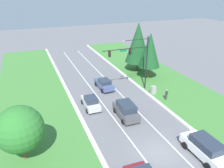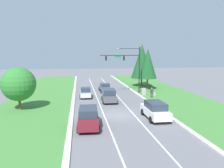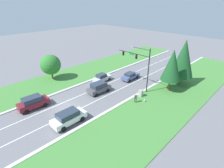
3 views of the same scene
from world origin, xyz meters
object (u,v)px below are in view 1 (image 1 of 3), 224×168
oak_near_left_tree (20,129)px  conifer_far_right_tree (138,42)px  graphite_suv (126,110)px  utility_cabinet (153,90)px  traffic_signal_mast (135,57)px  silver_sedan (91,102)px  slate_blue_sedan (104,84)px  conifer_near_right_tree (150,50)px  fire_hydrant (167,93)px  pedestrian (166,94)px  white_suv (205,148)px

oak_near_left_tree → conifer_far_right_tree: size_ratio=0.60×
graphite_suv → utility_cabinet: 7.97m
traffic_signal_mast → utility_cabinet: size_ratio=6.61×
silver_sedan → conifer_far_right_tree: (12.71, 10.53, 4.80)m
traffic_signal_mast → utility_cabinet: bearing=-44.2°
slate_blue_sedan → conifer_near_right_tree: 9.93m
silver_sedan → conifer_near_right_tree: size_ratio=0.52×
silver_sedan → slate_blue_sedan: 6.35m
fire_hydrant → utility_cabinet: bearing=144.4°
graphite_suv → silver_sedan: 5.24m
slate_blue_sedan → pedestrian: 9.99m
pedestrian → oak_near_left_tree: bearing=-6.8°
traffic_signal_mast → white_suv: traffic_signal_mast is taller
graphite_suv → silver_sedan: graphite_suv is taller
graphite_suv → pedestrian: size_ratio=2.74×
oak_near_left_tree → silver_sedan: bearing=39.1°
white_suv → fire_hydrant: bearing=70.3°
silver_sedan → conifer_far_right_tree: conifer_far_right_tree is taller
silver_sedan → fire_hydrant: bearing=-3.1°
graphite_suv → conifer_near_right_tree: 14.27m
silver_sedan → fire_hydrant: 11.84m
graphite_suv → fire_hydrant: graphite_suv is taller
slate_blue_sedan → conifer_near_right_tree: conifer_near_right_tree is taller
silver_sedan → graphite_suv: bearing=-48.1°
white_suv → graphite_suv: bearing=113.0°
graphite_suv → conifer_far_right_tree: bearing=59.9°
slate_blue_sedan → conifer_far_right_tree: conifer_far_right_tree is taller
pedestrian → oak_near_left_tree: oak_near_left_tree is taller
slate_blue_sedan → silver_sedan: bearing=-128.8°
graphite_suv → conifer_near_right_tree: conifer_near_right_tree is taller
utility_cabinet → conifer_far_right_tree: bearing=75.8°
slate_blue_sedan → traffic_signal_mast: bearing=-34.0°
traffic_signal_mast → graphite_suv: size_ratio=1.84×
traffic_signal_mast → slate_blue_sedan: traffic_signal_mast is taller
white_suv → utility_cabinet: size_ratio=3.89×
utility_cabinet → conifer_far_right_tree: 11.62m
slate_blue_sedan → pedestrian: pedestrian is taller
traffic_signal_mast → silver_sedan: bearing=-162.5°
silver_sedan → fire_hydrant: silver_sedan is taller
utility_cabinet → white_suv: bearing=-101.3°
pedestrian → oak_near_left_tree: size_ratio=0.30×
graphite_suv → pedestrian: graphite_suv is taller
white_suv → slate_blue_sedan: bearing=100.9°
pedestrian → silver_sedan: bearing=-32.1°
silver_sedan → white_suv: white_suv is taller
white_suv → pedestrian: white_suv is taller
white_suv → fire_hydrant: white_suv is taller
slate_blue_sedan → oak_near_left_tree: bearing=-137.7°
pedestrian → conifer_near_right_tree: conifer_near_right_tree is taller
white_suv → conifer_near_right_tree: bearing=74.6°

